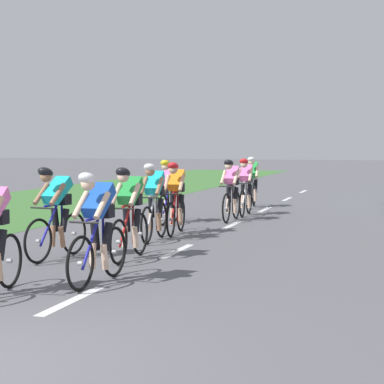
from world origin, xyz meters
TOP-DOWN VIEW (x-y plane):
  - grass_verge at (-7.58, 14.00)m, footprint 7.00×60.00m
  - lane_markings_centre at (0.00, 10.67)m, footprint 0.14×25.60m
  - cyclist_second at (-0.13, 3.66)m, footprint 0.42×1.72m
  - cyclist_third at (-1.64, 5.28)m, footprint 0.46×1.72m
  - cyclist_fourth at (-0.47, 5.59)m, footprint 0.42×1.72m
  - cyclist_fifth at (-0.85, 7.76)m, footprint 0.43×1.72m
  - cyclist_sixth at (-0.75, 8.80)m, footprint 0.45×1.72m
  - cyclist_seventh at (-0.23, 11.55)m, footprint 0.42×1.72m
  - cyclist_eighth at (-1.55, 10.65)m, footprint 0.42×1.72m
  - cyclist_ninth at (-0.49, 15.20)m, footprint 0.45×1.72m
  - cyclist_tenth at (-0.18, 12.92)m, footprint 0.43×1.72m

SIDE VIEW (x-z plane):
  - lane_markings_centre at x=0.00m, z-range 0.00..0.01m
  - grass_verge at x=-7.58m, z-range 0.00..0.01m
  - cyclist_second at x=-0.13m, z-range 0.00..1.57m
  - cyclist_third at x=-1.64m, z-range 0.00..1.57m
  - cyclist_fourth at x=-0.47m, z-range 0.00..1.57m
  - cyclist_fifth at x=-0.85m, z-range 0.00..1.57m
  - cyclist_sixth at x=-0.75m, z-range 0.00..1.57m
  - cyclist_seventh at x=-0.23m, z-range 0.00..1.57m
  - cyclist_eighth at x=-1.55m, z-range 0.00..1.57m
  - cyclist_ninth at x=-0.49m, z-range 0.00..1.57m
  - cyclist_tenth at x=-0.18m, z-range 0.00..1.57m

